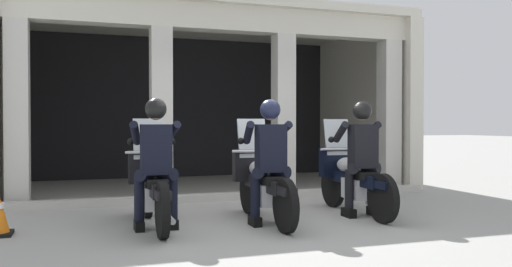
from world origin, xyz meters
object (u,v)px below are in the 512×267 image
police_officer_center (270,151)px  motorcycle_right (352,178)px  motorcycle_left (153,186)px  police_officer_left (156,152)px  motorcycle_center (263,183)px  police_officer_right (362,148)px

police_officer_center → motorcycle_right: bearing=20.9°
motorcycle_left → police_officer_left: bearing=-85.6°
motorcycle_left → motorcycle_center: 1.41m
motorcycle_center → police_officer_center: 0.52m
motorcycle_left → police_officer_center: size_ratio=1.29×
motorcycle_right → police_officer_center: bearing=-162.9°
police_officer_left → police_officer_right: same height
motorcycle_right → motorcycle_center: bearing=-173.8°
police_officer_left → motorcycle_right: police_officer_left is taller
police_officer_left → motorcycle_left: bearing=94.4°
motorcycle_center → motorcycle_right: 1.42m
motorcycle_center → police_officer_center: police_officer_center is taller
police_officer_center → motorcycle_right: 1.54m
motorcycle_left → police_officer_left: (-0.00, -0.28, 0.44)m
motorcycle_left → motorcycle_center: size_ratio=1.00×
motorcycle_center → police_officer_right: police_officer_right is taller
police_officer_left → police_officer_center: bearing=-1.6°
motorcycle_center → motorcycle_right: (1.41, 0.17, 0.00)m
police_officer_center → motorcycle_right: size_ratio=0.78×
police_officer_left → police_officer_right: bearing=4.9°
motorcycle_right → police_officer_right: 0.52m
police_officer_left → motorcycle_center: (1.41, 0.13, -0.44)m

